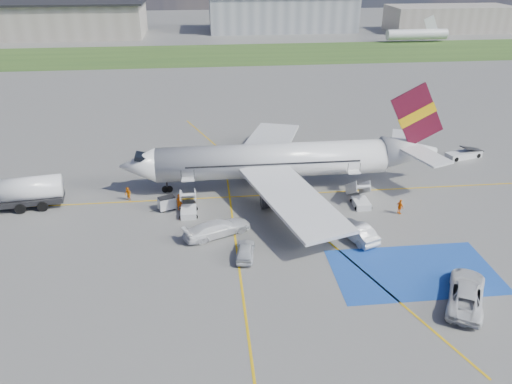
% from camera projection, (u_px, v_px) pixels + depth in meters
% --- Properties ---
extents(ground, '(400.00, 400.00, 0.00)m').
position_uv_depth(ground, '(292.00, 253.00, 45.74)').
color(ground, '#60605E').
rests_on(ground, ground).
extents(grass_strip, '(400.00, 30.00, 0.01)m').
position_uv_depth(grass_strip, '(230.00, 54.00, 130.51)').
color(grass_strip, '#2D4C1E').
rests_on(grass_strip, ground).
extents(taxiway_line_main, '(120.00, 0.20, 0.01)m').
position_uv_depth(taxiway_line_main, '(274.00, 195.00, 56.45)').
color(taxiway_line_main, gold).
rests_on(taxiway_line_main, ground).
extents(taxiway_line_cross, '(0.20, 60.00, 0.01)m').
position_uv_depth(taxiway_line_cross, '(248.00, 332.00, 36.34)').
color(taxiway_line_cross, gold).
rests_on(taxiway_line_cross, ground).
extents(taxiway_line_diag, '(20.71, 56.45, 0.01)m').
position_uv_depth(taxiway_line_diag, '(274.00, 195.00, 56.45)').
color(taxiway_line_diag, gold).
rests_on(taxiway_line_diag, ground).
extents(staging_box, '(14.00, 8.00, 0.01)m').
position_uv_depth(staging_box, '(414.00, 271.00, 43.13)').
color(staging_box, '#1B47A4').
rests_on(staging_box, ground).
extents(terminal_west, '(60.00, 22.00, 10.00)m').
position_uv_depth(terminal_west, '(45.00, 20.00, 154.25)').
color(terminal_west, gray).
rests_on(terminal_west, ground).
extents(terminal_centre, '(48.00, 18.00, 12.00)m').
position_uv_depth(terminal_centre, '(282.00, 12.00, 165.49)').
color(terminal_centre, gray).
rests_on(terminal_centre, ground).
extents(terminal_east, '(40.00, 16.00, 8.00)m').
position_uv_depth(terminal_east, '(449.00, 18.00, 165.42)').
color(terminal_east, gray).
rests_on(terminal_east, ground).
extents(airliner, '(36.81, 32.95, 11.92)m').
position_uv_depth(airliner, '(285.00, 160.00, 56.88)').
color(airliner, silver).
rests_on(airliner, ground).
extents(airstairs_fwd, '(1.90, 5.20, 3.60)m').
position_uv_depth(airstairs_fwd, '(189.00, 208.00, 52.32)').
color(airstairs_fwd, silver).
rests_on(airstairs_fwd, ground).
extents(airstairs_aft, '(1.90, 5.20, 3.60)m').
position_uv_depth(airstairs_aft, '(360.00, 199.00, 54.10)').
color(airstairs_aft, silver).
rests_on(airstairs_aft, ground).
extents(fuel_tanker, '(10.45, 4.10, 3.47)m').
position_uv_depth(fuel_tanker, '(13.00, 197.00, 52.83)').
color(fuel_tanker, black).
rests_on(fuel_tanker, ground).
extents(gpu_cart, '(2.04, 1.68, 1.47)m').
position_uv_depth(gpu_cart, '(167.00, 204.00, 53.05)').
color(gpu_cart, silver).
rests_on(gpu_cart, ground).
extents(belt_loader, '(5.45, 3.00, 1.57)m').
position_uv_depth(belt_loader, '(464.00, 155.00, 66.30)').
color(belt_loader, silver).
rests_on(belt_loader, ground).
extents(car_silver_a, '(2.18, 4.15, 1.35)m').
position_uv_depth(car_silver_a, '(245.00, 250.00, 44.87)').
color(car_silver_a, silver).
rests_on(car_silver_a, ground).
extents(car_silver_b, '(3.47, 5.36, 1.67)m').
position_uv_depth(car_silver_b, '(357.00, 231.00, 47.59)').
color(car_silver_b, '#AFB2B7').
rests_on(car_silver_b, ground).
extents(van_white_a, '(5.04, 6.17, 2.11)m').
position_uv_depth(van_white_a, '(467.00, 290.00, 39.04)').
color(van_white_a, silver).
rests_on(van_white_a, ground).
extents(van_white_b, '(5.50, 3.94, 2.00)m').
position_uv_depth(van_white_b, '(217.00, 226.00, 48.16)').
color(van_white_b, white).
rests_on(van_white_b, ground).
extents(crew_fwd, '(0.77, 0.68, 1.78)m').
position_uv_depth(crew_fwd, '(180.00, 202.00, 52.96)').
color(crew_fwd, '#FF650D').
rests_on(crew_fwd, ground).
extents(crew_nose, '(0.97, 0.96, 1.58)m').
position_uv_depth(crew_nose, '(128.00, 194.00, 54.86)').
color(crew_nose, orange).
rests_on(crew_nose, ground).
extents(crew_aft, '(0.74, 1.06, 1.67)m').
position_uv_depth(crew_aft, '(400.00, 207.00, 52.09)').
color(crew_aft, orange).
rests_on(crew_aft, ground).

